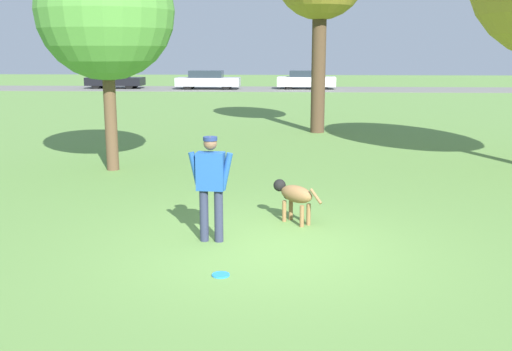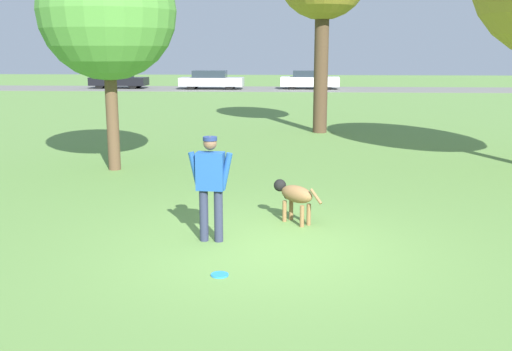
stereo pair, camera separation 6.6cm
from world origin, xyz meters
name	(u,v)px [view 2 (the right image)]	position (x,y,z in m)	size (l,w,h in m)	color
ground_plane	(267,248)	(0.00, 0.00, 0.00)	(120.00, 120.00, 0.00)	#608C42
far_road_strip	(291,89)	(0.00, 35.23, 0.01)	(120.00, 6.00, 0.01)	slate
person	(211,181)	(-0.84, 0.29, 0.92)	(0.67, 0.25, 1.57)	#2D334C
dog	(294,195)	(0.38, 1.35, 0.47)	(0.84, 0.85, 0.67)	olive
frisbee	(220,275)	(-0.55, -1.09, 0.01)	(0.23, 0.23, 0.02)	#268CE5
tree_near_left	(107,11)	(-3.89, 5.53, 3.64)	(3.12, 3.12, 5.21)	brown
parked_car_black	(118,80)	(-12.61, 35.38, 0.64)	(4.12, 1.75, 1.29)	black
parked_car_silver	(211,80)	(-5.69, 34.90, 0.67)	(4.55, 1.84, 1.34)	#B7B7BC
parked_car_white	(310,80)	(1.36, 35.44, 0.65)	(4.22, 1.89, 1.32)	white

